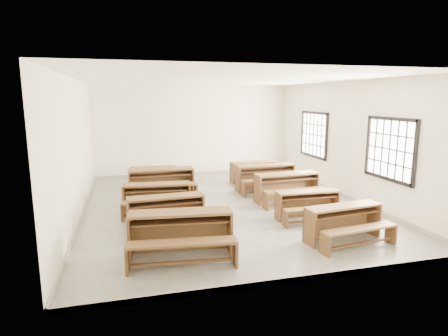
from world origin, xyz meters
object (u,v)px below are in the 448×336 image
object	(u,v)px
desk_set_2	(157,196)
desk_set_5	(344,221)
desk_set_7	(288,185)
desk_set_9	(254,170)
desk_set_1	(166,210)
desk_set_0	(181,231)
desk_set_6	(308,203)
desk_set_3	(162,181)
desk_set_4	(153,175)
desk_set_8	(266,176)

from	to	relation	value
desk_set_2	desk_set_5	distance (m)	4.35
desk_set_7	desk_set_9	bearing A→B (deg)	89.15
desk_set_1	desk_set_9	bearing A→B (deg)	46.22
desk_set_0	desk_set_6	distance (m)	3.39
desk_set_1	desk_set_7	world-z (taller)	desk_set_7
desk_set_2	desk_set_6	bearing A→B (deg)	-17.25
desk_set_2	desk_set_3	bearing A→B (deg)	85.15
desk_set_0	desk_set_9	size ratio (longest dim) A/B	1.17
desk_set_3	desk_set_9	size ratio (longest dim) A/B	1.13
desk_set_3	desk_set_5	size ratio (longest dim) A/B	1.10
desk_set_4	desk_set_5	distance (m)	6.43
desk_set_3	desk_set_9	world-z (taller)	desk_set_3
desk_set_4	desk_set_7	world-z (taller)	desk_set_7
desk_set_8	desk_set_1	bearing A→B (deg)	-142.19
desk_set_4	desk_set_8	world-z (taller)	desk_set_8
desk_set_5	desk_set_9	world-z (taller)	desk_set_5
desk_set_5	desk_set_6	distance (m)	1.40
desk_set_2	desk_set_4	world-z (taller)	desk_set_2
desk_set_3	desk_set_0	bearing A→B (deg)	-91.79
desk_set_3	desk_set_7	xyz separation A→B (m)	(3.22, -1.33, -0.02)
desk_set_9	desk_set_6	bearing A→B (deg)	-97.04
desk_set_7	desk_set_2	bearing A→B (deg)	179.35
desk_set_7	desk_set_6	bearing A→B (deg)	-98.65
desk_set_7	desk_set_8	size ratio (longest dim) A/B	1.00
desk_set_6	desk_set_3	bearing A→B (deg)	139.13
desk_set_2	desk_set_6	world-z (taller)	desk_set_2
desk_set_1	desk_set_9	distance (m)	5.06
desk_set_1	desk_set_2	bearing A→B (deg)	91.50
desk_set_2	desk_set_0	bearing A→B (deg)	-80.85
desk_set_2	desk_set_9	bearing A→B (deg)	42.75
desk_set_0	desk_set_9	xyz separation A→B (m)	(3.20, 5.30, -0.07)
desk_set_0	desk_set_5	distance (m)	3.18
desk_set_0	desk_set_1	bearing A→B (deg)	99.65
desk_set_0	desk_set_4	size ratio (longest dim) A/B	1.31
desk_set_6	desk_set_8	world-z (taller)	desk_set_8
desk_set_4	desk_set_6	size ratio (longest dim) A/B	0.97
desk_set_7	desk_set_8	xyz separation A→B (m)	(-0.13, 1.28, 0.01)
desk_set_1	desk_set_3	xyz separation A→B (m)	(0.15, 2.66, 0.05)
desk_set_2	desk_set_7	size ratio (longest dim) A/B	0.95
desk_set_3	desk_set_7	world-z (taller)	desk_set_3
desk_set_0	desk_set_4	xyz separation A→B (m)	(-0.08, 5.47, -0.10)
desk_set_1	desk_set_5	size ratio (longest dim) A/B	1.00
desk_set_3	desk_set_5	xyz separation A→B (m)	(3.12, -4.21, -0.06)
desk_set_2	desk_set_5	world-z (taller)	desk_set_2
desk_set_0	desk_set_1	xyz separation A→B (m)	(-0.09, 1.46, -0.05)
desk_set_2	desk_set_8	bearing A→B (deg)	27.85
desk_set_7	desk_set_9	distance (m)	2.50
desk_set_4	desk_set_8	distance (m)	3.51
desk_set_3	desk_set_5	distance (m)	5.24
desk_set_5	desk_set_9	bearing A→B (deg)	82.89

